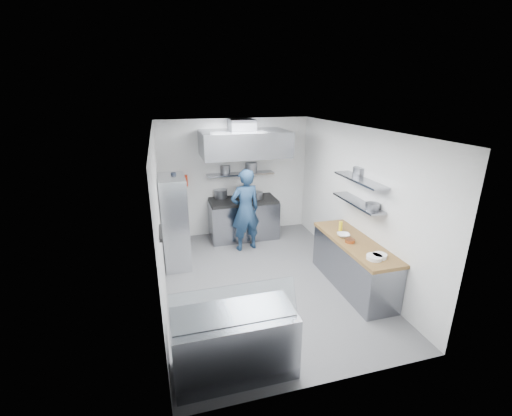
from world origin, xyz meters
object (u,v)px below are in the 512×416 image
object	(u,v)px
chef	(245,210)
display_case	(234,343)
gas_range	(243,219)
wire_rack	(175,222)

from	to	relation	value
chef	display_case	xyz separation A→B (m)	(-0.99, -3.44, -0.50)
gas_range	chef	world-z (taller)	chef
wire_rack	display_case	world-z (taller)	wire_rack
gas_range	wire_rack	world-z (taller)	wire_rack
gas_range	wire_rack	size ratio (longest dim) A/B	0.86
gas_range	display_case	size ratio (longest dim) A/B	1.07
wire_rack	chef	bearing A→B (deg)	11.72
display_case	chef	bearing A→B (deg)	73.93
gas_range	display_case	distance (m)	4.25
wire_rack	display_case	xyz separation A→B (m)	(0.53, -3.13, -0.50)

